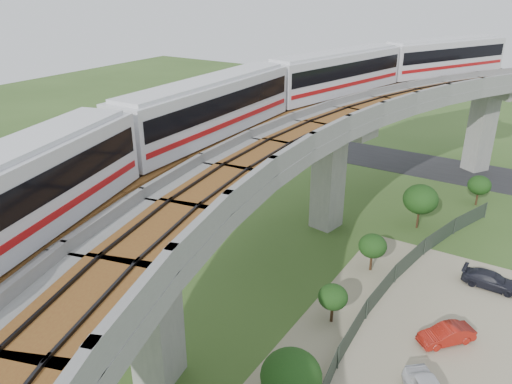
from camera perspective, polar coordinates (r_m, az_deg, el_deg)
ground at (r=35.79m, az=-0.54°, el=-9.91°), size 160.00×160.00×0.00m
dirt_lot at (r=30.42m, az=21.28°, el=-18.70°), size 18.00×26.00×0.04m
asphalt_road at (r=60.76m, az=14.95°, el=3.67°), size 60.00×8.00×0.03m
viaduct at (r=29.98m, az=5.60°, el=2.58°), size 19.58×73.98×11.40m
metro_train at (r=35.16m, az=5.13°, el=11.23°), size 13.24×61.06×3.64m
fence at (r=32.11m, az=14.71°, el=-13.55°), size 3.87×38.73×1.50m
tree_0 at (r=50.42m, az=24.17°, el=0.71°), size 2.08×2.08×2.89m
tree_1 at (r=43.67m, az=18.30°, el=-0.79°), size 2.89×2.89×3.89m
tree_2 at (r=36.68m, az=13.19°, el=-6.03°), size 2.02×2.02×2.88m
tree_3 at (r=31.18m, az=8.79°, el=-11.79°), size 1.83×1.83×2.61m
tree_4 at (r=25.74m, az=4.04°, el=-20.29°), size 3.03×3.03×3.16m
car_red at (r=31.99m, az=20.92°, el=-14.97°), size 3.08×3.28×1.10m
car_dark at (r=38.16m, az=25.29°, el=-9.10°), size 3.81×1.62×1.10m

